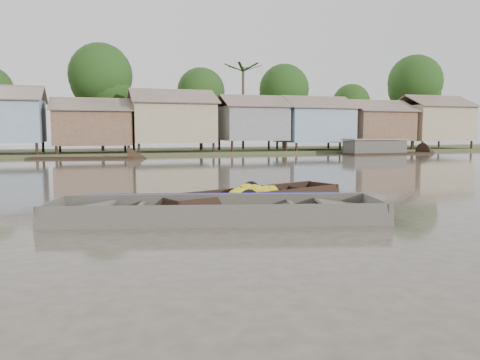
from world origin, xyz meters
name	(u,v)px	position (x,y,z in m)	size (l,w,h in m)	color
ground	(277,220)	(0.00, 0.00, 0.00)	(120.00, 120.00, 0.00)	#473F37
riverbank	(174,118)	(3.03, 31.86, 3.07)	(120.00, 12.47, 10.22)	#384723
banana_boat	(253,198)	(0.25, 2.38, 0.15)	(5.65, 3.23, 0.77)	black
viewer_boat	(218,217)	(-1.21, 0.51, 0.06)	(7.58, 3.65, 0.59)	#444039
distant_boats	(327,153)	(13.93, 23.95, 0.24)	(45.83, 15.16, 1.38)	black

